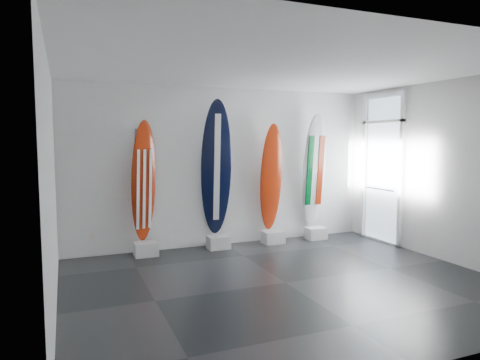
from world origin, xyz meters
name	(u,v)px	position (x,y,z in m)	size (l,w,h in m)	color
floor	(286,283)	(0.00, 0.00, 0.00)	(6.00, 6.00, 0.00)	black
ceiling	(288,67)	(0.00, 0.00, 3.00)	(6.00, 6.00, 0.00)	white
wall_back	(225,167)	(0.00, 2.50, 1.50)	(6.00, 6.00, 0.00)	white
wall_front	(426,201)	(0.00, -2.50, 1.50)	(6.00, 6.00, 0.00)	white
wall_left	(51,186)	(-3.00, 0.00, 1.50)	(5.00, 5.00, 0.00)	white
wall_right	(448,172)	(3.00, 0.00, 1.50)	(5.00, 5.00, 0.00)	white
display_block_usa	(146,249)	(-1.58, 2.18, 0.12)	(0.40, 0.30, 0.24)	silver
surfboard_usa	(144,181)	(-1.58, 2.28, 1.30)	(0.48, 0.08, 2.13)	#A1240A
display_block_navy	(218,242)	(-0.24, 2.18, 0.12)	(0.40, 0.30, 0.24)	silver
surfboard_navy	(216,168)	(-0.24, 2.28, 1.50)	(0.57, 0.08, 2.53)	black
display_block_swiss	(273,237)	(0.89, 2.18, 0.12)	(0.40, 0.30, 0.24)	silver
surfboard_swiss	(271,177)	(0.89, 2.28, 1.29)	(0.48, 0.08, 2.10)	#A1240A
display_block_italy	(316,233)	(1.86, 2.18, 0.12)	(0.40, 0.30, 0.24)	silver
surfboard_italy	(314,171)	(1.86, 2.28, 1.40)	(0.52, 0.08, 2.32)	silver
wall_outlet	(92,237)	(-2.45, 2.48, 0.35)	(0.09, 0.02, 0.13)	silver
glass_door	(382,170)	(2.97, 1.55, 1.43)	(0.12, 1.16, 2.85)	white
balcony	(431,212)	(4.30, 1.55, 0.50)	(2.80, 2.20, 1.20)	slate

